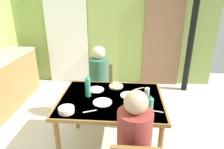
% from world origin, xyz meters
% --- Properties ---
extents(ground_plane, '(5.87, 5.87, 0.00)m').
position_xyz_m(ground_plane, '(0.00, 0.00, 0.00)').
color(ground_plane, silver).
extents(wall_back, '(4.52, 0.10, 2.72)m').
position_xyz_m(wall_back, '(0.00, 2.26, 1.36)').
color(wall_back, '#96AD56').
rests_on(wall_back, ground_plane).
extents(door_wooden, '(0.80, 0.05, 2.00)m').
position_xyz_m(door_wooden, '(1.14, 2.18, 1.00)').
color(door_wooden, '#895F42').
rests_on(door_wooden, ground_plane).
extents(stove_pipe_column, '(0.12, 0.12, 2.72)m').
position_xyz_m(stove_pipe_column, '(1.64, 1.91, 1.36)').
color(stove_pipe_column, black).
rests_on(stove_pipe_column, ground_plane).
extents(curtain_panel, '(0.90, 0.03, 2.28)m').
position_xyz_m(curtain_panel, '(-0.93, 2.16, 1.14)').
color(curtain_panel, white).
rests_on(curtain_panel, ground_plane).
extents(dining_table, '(1.24, 0.96, 0.76)m').
position_xyz_m(dining_table, '(0.21, 0.01, 0.68)').
color(dining_table, brown).
rests_on(dining_table, ground_plane).
extents(chair_far_diner, '(0.40, 0.40, 0.87)m').
position_xyz_m(chair_far_diner, '(-0.03, 0.84, 0.50)').
color(chair_far_diner, brown).
rests_on(chair_far_diner, ground_plane).
extents(person_near_diner, '(0.30, 0.37, 0.77)m').
position_xyz_m(person_near_diner, '(0.47, -0.69, 0.78)').
color(person_near_diner, maroon).
rests_on(person_near_diner, ground_plane).
extents(person_far_diner, '(0.30, 0.37, 0.77)m').
position_xyz_m(person_far_diner, '(-0.03, 0.71, 0.78)').
color(person_far_diner, '#306C50').
rests_on(person_far_diner, ground_plane).
extents(water_bottle_green_near, '(0.07, 0.07, 0.27)m').
position_xyz_m(water_bottle_green_near, '(-0.07, 0.05, 0.88)').
color(water_bottle_green_near, '#359371').
rests_on(water_bottle_green_near, dining_table).
extents(water_bottle_green_far, '(0.07, 0.07, 0.27)m').
position_xyz_m(water_bottle_green_far, '(0.63, -0.39, 0.88)').
color(water_bottle_green_far, '#3C8F69').
rests_on(water_bottle_green_far, dining_table).
extents(serving_bowl_center, '(0.17, 0.17, 0.05)m').
position_xyz_m(serving_bowl_center, '(-0.23, -0.33, 0.78)').
color(serving_bowl_center, silver).
rests_on(serving_bowl_center, dining_table).
extents(dinner_plate_near_left, '(0.21, 0.21, 0.01)m').
position_xyz_m(dinner_plate_near_left, '(0.43, 0.09, 0.76)').
color(dinner_plate_near_left, white).
rests_on(dinner_plate_near_left, dining_table).
extents(dinner_plate_near_right, '(0.22, 0.22, 0.01)m').
position_xyz_m(dinner_plate_near_right, '(0.12, -0.10, 0.76)').
color(dinner_plate_near_right, white).
rests_on(dinner_plate_near_right, dining_table).
extents(dinner_plate_far_center, '(0.20, 0.20, 0.01)m').
position_xyz_m(dinner_plate_far_center, '(0.00, 0.22, 0.76)').
color(dinner_plate_far_center, white).
rests_on(dinner_plate_far_center, dining_table).
extents(drinking_glass_by_near_diner, '(0.06, 0.06, 0.10)m').
position_xyz_m(drinking_glass_by_near_diner, '(0.65, 0.11, 0.81)').
color(drinking_glass_by_near_diner, silver).
rests_on(drinking_glass_by_near_diner, dining_table).
extents(bread_plate_sliced, '(0.19, 0.19, 0.02)m').
position_xyz_m(bread_plate_sliced, '(0.25, 0.33, 0.77)').
color(bread_plate_sliced, '#DBB77A').
rests_on(bread_plate_sliced, dining_table).
extents(cutlery_knife_near, '(0.14, 0.09, 0.00)m').
position_xyz_m(cutlery_knife_near, '(0.56, 0.30, 0.76)').
color(cutlery_knife_near, silver).
rests_on(cutlery_knife_near, dining_table).
extents(cutlery_fork_near, '(0.15, 0.05, 0.00)m').
position_xyz_m(cutlery_fork_near, '(0.72, -0.24, 0.76)').
color(cutlery_fork_near, silver).
rests_on(cutlery_fork_near, dining_table).
extents(cutlery_knife_far, '(0.14, 0.07, 0.00)m').
position_xyz_m(cutlery_knife_far, '(0.48, -0.22, 0.76)').
color(cutlery_knife_far, silver).
rests_on(cutlery_knife_far, dining_table).
extents(cutlery_fork_far, '(0.14, 0.07, 0.00)m').
position_xyz_m(cutlery_fork_far, '(0.01, -0.30, 0.76)').
color(cutlery_fork_far, silver).
rests_on(cutlery_fork_far, dining_table).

